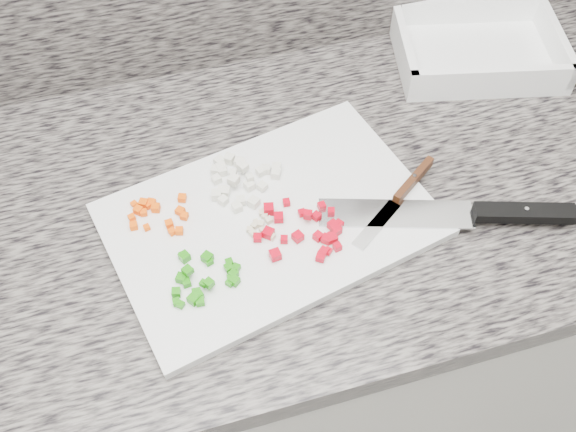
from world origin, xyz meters
name	(u,v)px	position (x,y,z in m)	size (l,w,h in m)	color
cabinet	(246,341)	(0.00, 1.44, 0.43)	(3.92, 0.62, 0.86)	silver
countertop	(230,207)	(0.00, 1.44, 0.88)	(3.96, 0.64, 0.04)	#67625B
cutting_board	(270,220)	(0.05, 1.38, 0.91)	(0.44, 0.29, 0.01)	white
carrot_pile	(157,213)	(-0.10, 1.43, 0.92)	(0.09, 0.08, 0.01)	#FF5605
onion_pile	(238,178)	(0.02, 1.45, 0.92)	(0.11, 0.11, 0.02)	silver
green_pepper_pile	(203,279)	(-0.06, 1.30, 0.92)	(0.10, 0.09, 0.02)	#1C7F0B
red_pepper_pile	(305,230)	(0.09, 1.34, 0.92)	(0.13, 0.11, 0.02)	red
garlic_pile	(261,224)	(0.03, 1.37, 0.92)	(0.04, 0.06, 0.01)	beige
chef_knife	(480,213)	(0.33, 1.30, 0.92)	(0.35, 0.14, 0.02)	#B9BCC0
paring_knife	(404,191)	(0.24, 1.37, 0.92)	(0.16, 0.12, 0.02)	#B9BCC0
tray	(477,51)	(0.48, 1.62, 0.92)	(0.31, 0.25, 0.06)	white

